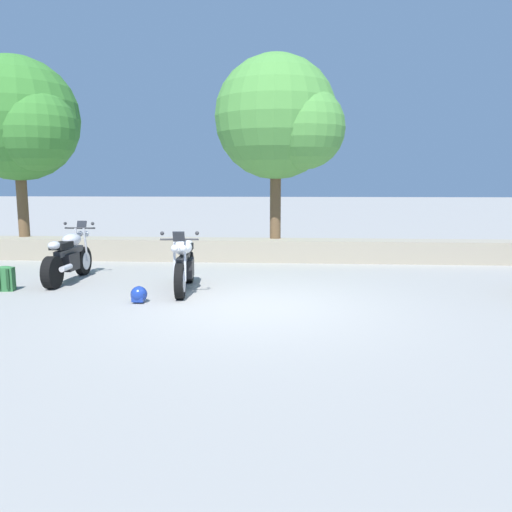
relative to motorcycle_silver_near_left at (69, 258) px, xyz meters
The scene contains 8 objects.
ground_plane 4.33m from the motorcycle_silver_near_left, 25.45° to the right, with size 120.00×120.00×0.00m, color gray.
stone_wall 4.88m from the motorcycle_silver_near_left, 37.22° to the left, with size 36.00×0.80×0.55m, color gray.
motorcycle_silver_near_left is the anchor object (origin of this frame).
motorcycle_white_centre 2.62m from the motorcycle_silver_near_left, 16.14° to the right, with size 0.68×2.07×1.18m.
rider_backpack 1.28m from the motorcycle_silver_near_left, 128.39° to the right, with size 0.32×0.29×0.47m.
rider_helmet 2.64m from the motorcycle_silver_near_left, 41.67° to the right, with size 0.28×0.28×0.28m.
leafy_tree_far_left 5.02m from the motorcycle_silver_near_left, 128.75° to the left, with size 3.35×3.19×4.67m.
leafy_tree_mid_left 6.09m from the motorcycle_silver_near_left, 36.30° to the left, with size 3.25×3.09×4.61m.
Camera 1 is at (0.58, -7.99, 2.01)m, focal length 35.39 mm.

